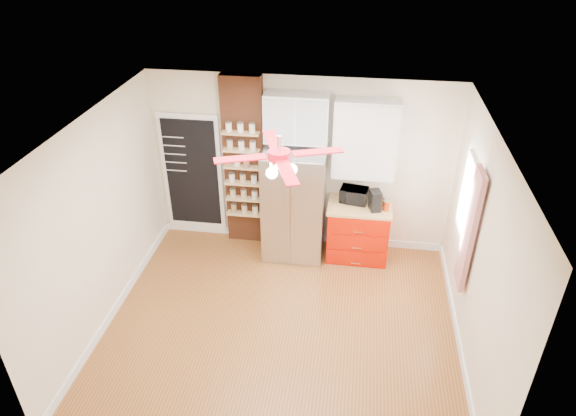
# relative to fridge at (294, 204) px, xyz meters

# --- Properties ---
(floor) EXTENTS (4.50, 4.50, 0.00)m
(floor) POSITION_rel_fridge_xyz_m (0.05, -1.63, -0.88)
(floor) COLOR #9A5227
(floor) RESTS_ON ground
(ceiling) EXTENTS (4.50, 4.50, 0.00)m
(ceiling) POSITION_rel_fridge_xyz_m (0.05, -1.63, 1.83)
(ceiling) COLOR white
(ceiling) RESTS_ON wall_back
(wall_back) EXTENTS (4.50, 0.02, 2.70)m
(wall_back) POSITION_rel_fridge_xyz_m (0.05, 0.37, 0.48)
(wall_back) COLOR beige
(wall_back) RESTS_ON floor
(wall_front) EXTENTS (4.50, 0.02, 2.70)m
(wall_front) POSITION_rel_fridge_xyz_m (0.05, -3.63, 0.48)
(wall_front) COLOR beige
(wall_front) RESTS_ON floor
(wall_left) EXTENTS (0.02, 4.00, 2.70)m
(wall_left) POSITION_rel_fridge_xyz_m (-2.20, -1.63, 0.48)
(wall_left) COLOR beige
(wall_left) RESTS_ON floor
(wall_right) EXTENTS (0.02, 4.00, 2.70)m
(wall_right) POSITION_rel_fridge_xyz_m (2.30, -1.63, 0.48)
(wall_right) COLOR beige
(wall_right) RESTS_ON floor
(chalkboard) EXTENTS (0.95, 0.05, 1.95)m
(chalkboard) POSITION_rel_fridge_xyz_m (-1.65, 0.33, 0.23)
(chalkboard) COLOR white
(chalkboard) RESTS_ON wall_back
(brick_pillar) EXTENTS (0.60, 0.16, 2.70)m
(brick_pillar) POSITION_rel_fridge_xyz_m (-0.80, 0.29, 0.48)
(brick_pillar) COLOR brown
(brick_pillar) RESTS_ON floor
(fridge) EXTENTS (0.90, 0.70, 1.75)m
(fridge) POSITION_rel_fridge_xyz_m (0.00, 0.00, 0.00)
(fridge) COLOR #B5B5BA
(fridge) RESTS_ON floor
(upper_glass_cabinet) EXTENTS (0.90, 0.35, 0.70)m
(upper_glass_cabinet) POSITION_rel_fridge_xyz_m (0.00, 0.20, 1.27)
(upper_glass_cabinet) COLOR white
(upper_glass_cabinet) RESTS_ON wall_back
(red_cabinet) EXTENTS (0.94, 0.64, 0.90)m
(red_cabinet) POSITION_rel_fridge_xyz_m (0.97, 0.05, -0.42)
(red_cabinet) COLOR #C21200
(red_cabinet) RESTS_ON floor
(upper_shelf_unit) EXTENTS (0.90, 0.30, 1.15)m
(upper_shelf_unit) POSITION_rel_fridge_xyz_m (0.97, 0.22, 1.00)
(upper_shelf_unit) COLOR white
(upper_shelf_unit) RESTS_ON wall_back
(window) EXTENTS (0.04, 0.75, 1.05)m
(window) POSITION_rel_fridge_xyz_m (2.28, -0.73, 0.68)
(window) COLOR white
(window) RESTS_ON wall_right
(curtain) EXTENTS (0.06, 0.40, 1.55)m
(curtain) POSITION_rel_fridge_xyz_m (2.23, -1.28, 0.57)
(curtain) COLOR #AE1718
(curtain) RESTS_ON wall_right
(ceiling_fan) EXTENTS (1.40, 1.40, 0.44)m
(ceiling_fan) POSITION_rel_fridge_xyz_m (0.05, -1.63, 1.55)
(ceiling_fan) COLOR silver
(ceiling_fan) RESTS_ON ceiling
(toaster_oven) EXTENTS (0.44, 0.33, 0.22)m
(toaster_oven) POSITION_rel_fridge_xyz_m (0.87, 0.15, 0.14)
(toaster_oven) COLOR black
(toaster_oven) RESTS_ON red_cabinet
(coffee_maker) EXTENTS (0.19, 0.24, 0.30)m
(coffee_maker) POSITION_rel_fridge_xyz_m (1.18, -0.04, 0.18)
(coffee_maker) COLOR black
(coffee_maker) RESTS_ON red_cabinet
(canister_left) EXTENTS (0.10, 0.10, 0.14)m
(canister_left) POSITION_rel_fridge_xyz_m (1.34, -0.02, 0.10)
(canister_left) COLOR #A12908
(canister_left) RESTS_ON red_cabinet
(canister_right) EXTENTS (0.12, 0.12, 0.15)m
(canister_right) POSITION_rel_fridge_xyz_m (1.34, 0.07, 0.10)
(canister_right) COLOR #AC2209
(canister_right) RESTS_ON red_cabinet
(pantry_jar_oats) EXTENTS (0.11, 0.11, 0.12)m
(pantry_jar_oats) POSITION_rel_fridge_xyz_m (-0.88, 0.15, 0.56)
(pantry_jar_oats) COLOR beige
(pantry_jar_oats) RESTS_ON brick_pillar
(pantry_jar_beans) EXTENTS (0.12, 0.12, 0.11)m
(pantry_jar_beans) POSITION_rel_fridge_xyz_m (-0.73, 0.13, 0.55)
(pantry_jar_beans) COLOR brown
(pantry_jar_beans) RESTS_ON brick_pillar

